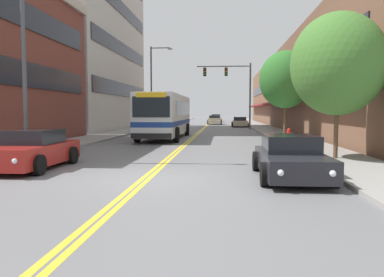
{
  "coord_description": "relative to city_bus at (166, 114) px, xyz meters",
  "views": [
    {
      "loc": [
        2.27,
        -10.75,
        1.99
      ],
      "look_at": [
        -0.43,
        21.43,
        -0.38
      ],
      "focal_mm": 35.0,
      "sensor_mm": 36.0,
      "label": 1
    }
  ],
  "objects": [
    {
      "name": "car_red_parked_left_mid",
      "position": [
        -2.43,
        -14.97,
        -1.14
      ],
      "size": [
        2.13,
        4.34,
        1.34
      ],
      "color": "maroon",
      "rests_on": "ground_plane"
    },
    {
      "name": "car_charcoal_parked_right_foreground",
      "position": [
        6.21,
        -16.11,
        -1.18
      ],
      "size": [
        2.01,
        4.38,
        1.27
      ],
      "color": "#232328",
      "rests_on": "ground_plane"
    },
    {
      "name": "sidewalk_left",
      "position": [
        -4.99,
        20.41,
        -1.71
      ],
      "size": [
        2.85,
        106.0,
        0.12
      ],
      "color": "gray",
      "rests_on": "ground_plane"
    },
    {
      "name": "car_champagne_moving_second",
      "position": [
        2.91,
        29.1,
        -1.12
      ],
      "size": [
        2.14,
        4.62,
        1.34
      ],
      "color": "beige",
      "rests_on": "ground_plane"
    },
    {
      "name": "car_navy_parked_left_near",
      "position": [
        -2.49,
        13.8,
        -1.12
      ],
      "size": [
        2.1,
        4.22,
        1.4
      ],
      "color": "#19234C",
      "rests_on": "ground_plane"
    },
    {
      "name": "centre_line",
      "position": [
        1.94,
        20.41,
        -1.76
      ],
      "size": [
        0.34,
        106.0,
        0.01
      ],
      "color": "yellow",
      "rests_on": "ground_plane"
    },
    {
      "name": "street_lamp_left_near",
      "position": [
        -3.12,
        -13.55,
        3.65
      ],
      "size": [
        2.08,
        0.28,
        9.33
      ],
      "color": "#47474C",
      "rests_on": "ground_plane"
    },
    {
      "name": "traffic_signal_mast",
      "position": [
        5.22,
        14.48,
        3.38
      ],
      "size": [
        5.99,
        0.38,
        7.27
      ],
      "color": "#47474C",
      "rests_on": "ground_plane"
    },
    {
      "name": "ground_plane",
      "position": [
        1.94,
        20.41,
        -1.77
      ],
      "size": [
        240.0,
        240.0,
        0.0
      ],
      "primitive_type": "plane",
      "color": "slate"
    },
    {
      "name": "sidewalk_right",
      "position": [
        8.86,
        20.41,
        -1.71
      ],
      "size": [
        2.85,
        106.0,
        0.12
      ],
      "color": "gray",
      "rests_on": "ground_plane"
    },
    {
      "name": "storefront_row_right",
      "position": [
        14.51,
        20.41,
        2.77
      ],
      "size": [
        9.1,
        68.0,
        9.09
      ],
      "color": "brown",
      "rests_on": "ground_plane"
    },
    {
      "name": "street_lamp_left_far",
      "position": [
        -3.06,
        11.73,
        3.36
      ],
      "size": [
        2.38,
        0.28,
        8.7
      ],
      "color": "#47474C",
      "rests_on": "ground_plane"
    },
    {
      "name": "fire_hydrant",
      "position": [
        7.88,
        -5.98,
        -1.2
      ],
      "size": [
        0.32,
        0.24,
        0.9
      ],
      "color": "red",
      "rests_on": "sidewalk_right"
    },
    {
      "name": "street_tree_right_near",
      "position": [
        8.68,
        -12.08,
        2.06
      ],
      "size": [
        3.66,
        3.66,
        5.72
      ],
      "color": "brown",
      "rests_on": "sidewalk_right"
    },
    {
      "name": "city_bus",
      "position": [
        0.0,
        0.0,
        0.0
      ],
      "size": [
        2.82,
        11.38,
        3.13
      ],
      "color": "silver",
      "rests_on": "ground_plane"
    },
    {
      "name": "office_tower_left",
      "position": [
        -12.65,
        12.78,
        11.13
      ],
      "size": [
        12.08,
        21.38,
        25.79
      ],
      "color": "#BCB7AD",
      "rests_on": "ground_plane"
    },
    {
      "name": "street_tree_right_mid",
      "position": [
        8.48,
        -0.89,
        2.4
      ],
      "size": [
        3.61,
        3.61,
        6.03
      ],
      "color": "brown",
      "rests_on": "sidewalk_right"
    },
    {
      "name": "car_silver_moving_lead",
      "position": [
        2.8,
        43.09,
        -1.13
      ],
      "size": [
        2.1,
        4.6,
        1.38
      ],
      "color": "#B7B7BC",
      "rests_on": "ground_plane"
    },
    {
      "name": "car_beige_parked_right_mid",
      "position": [
        6.29,
        20.45,
        -1.18
      ],
      "size": [
        2.05,
        4.75,
        1.25
      ],
      "color": "#BCAD89",
      "rests_on": "ground_plane"
    }
  ]
}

